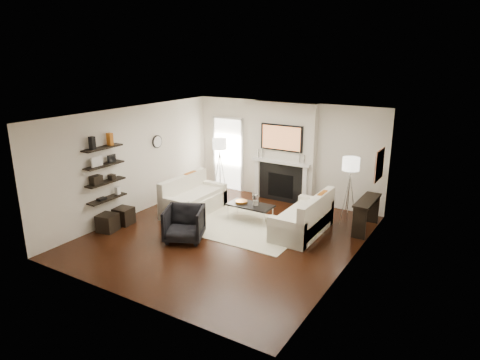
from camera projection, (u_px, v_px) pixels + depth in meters
The scene contains 71 objects.
room_envelope at pixel (226, 178), 9.19m from camera, with size 6.00×6.00×6.00m.
chimney_breast at pixel (284, 152), 11.55m from camera, with size 1.80×0.25×2.70m, color silver.
fireplace_surround at pixel (281, 183), 11.67m from camera, with size 1.30×0.02×1.04m, color black.
firebox at pixel (281, 185), 11.69m from camera, with size 0.75×0.02×0.65m, color black.
mantel_pilaster_l at pixel (257, 178), 12.00m from camera, with size 0.12×0.08×1.10m, color white.
mantel_pilaster_r at pixel (305, 186), 11.28m from camera, with size 0.12×0.08×1.10m, color white.
mantel_shelf at pixel (280, 162), 11.46m from camera, with size 1.70×0.18×0.07m, color white.
tv_body at pixel (282, 138), 11.29m from camera, with size 1.20×0.06×0.70m, color black.
tv_screen at pixel (281, 138), 11.27m from camera, with size 1.10×0.01×0.62m, color #BF723F.
candlestick_l_tall at pixel (263, 153), 11.69m from camera, with size 0.04×0.04×0.30m, color silver.
candlestick_l_short at pixel (259, 153), 11.76m from camera, with size 0.04×0.04×0.24m, color silver.
candlestick_r_tall at pixel (300, 158), 11.14m from camera, with size 0.04×0.04×0.30m, color silver.
candlestick_r_short at pixel (304, 160), 11.09m from camera, with size 0.04×0.04×0.24m, color silver.
hallway_panel at pixel (228, 154), 12.64m from camera, with size 0.90×0.02×2.10m, color white.
door_trim_l at pixel (215, 153), 12.86m from camera, with size 0.06×0.06×2.16m, color white.
door_trim_r at pixel (242, 156), 12.38m from camera, with size 0.06×0.06×2.16m, color white.
door_trim_top at pixel (228, 118), 12.32m from camera, with size 1.02×0.06×0.06m, color white.
rug at pixel (246, 227), 10.01m from camera, with size 2.60×2.00×0.01m, color beige.
loveseat_left_base at pixel (194, 204), 10.94m from camera, with size 0.85×1.80×0.42m, color white.
loveseat_left_back at pixel (183, 191), 11.01m from camera, with size 0.18×1.80×0.80m, color white.
loveseat_left_arm_n at pixel (174, 211), 10.25m from camera, with size 0.85×0.18×0.60m, color white.
loveseat_left_arm_s at pixel (212, 193), 11.57m from camera, with size 0.85×0.18×0.60m, color white.
loveseat_left_cushion at pixel (195, 195), 10.84m from camera, with size 0.63×1.44×0.10m, color white.
pillow_left_orange at pixel (190, 180), 11.20m from camera, with size 0.10×0.42×0.42m, color #A15413.
pillow_left_charcoal at pixel (176, 186), 10.71m from camera, with size 0.10×0.40×0.40m, color black.
loveseat_right_base at pixel (302, 224), 9.67m from camera, with size 0.85×1.80×0.42m, color white.
loveseat_right_back at pixel (317, 214), 9.41m from camera, with size 0.18×1.80×0.80m, color white.
loveseat_right_arm_n at pixel (287, 233), 8.98m from camera, with size 0.85×0.18×0.60m, color white.
loveseat_right_arm_s at pixel (315, 210), 10.31m from camera, with size 0.85×0.18×0.60m, color white.
loveseat_right_cushion at pixel (300, 213), 9.62m from camera, with size 0.63×1.44×0.10m, color white.
pillow_right_orange at pixel (322, 201), 9.60m from camera, with size 0.10×0.42×0.42m, color #A15413.
pillow_right_charcoal at pixel (312, 210), 9.11m from camera, with size 0.10×0.40×0.40m, color black.
coffee_table at pixel (250, 205), 10.32m from camera, with size 1.10×0.55×0.04m, color black.
coffee_leg_nw at pixel (228, 212), 10.44m from camera, with size 0.02×0.02×0.38m, color silver.
coffee_leg_ne at pixel (264, 220), 9.95m from camera, with size 0.02×0.02×0.38m, color silver.
coffee_leg_sw at pixel (237, 207), 10.80m from camera, with size 0.02×0.02×0.38m, color silver.
coffee_leg_se at pixel (273, 215), 10.31m from camera, with size 0.02×0.02×0.38m, color silver.
hurricane_glass at pixel (256, 200), 10.19m from camera, with size 0.15×0.15×0.27m, color white.
hurricane_candle at pixel (256, 203), 10.21m from camera, with size 0.09×0.09×0.13m, color white.
copper_bowl at pixel (241, 202), 10.43m from camera, with size 0.30×0.30×0.05m, color #A15B1A.
armchair at pixel (184, 222), 9.25m from camera, with size 0.80×0.75×0.82m, color black.
lamp_left_post at pixel (220, 173), 12.39m from camera, with size 0.02×0.02×1.20m, color silver.
lamp_left_shade at pixel (220, 144), 12.15m from camera, with size 0.40×0.40×0.30m, color white.
lamp_left_leg_a at pixel (223, 173), 12.34m from camera, with size 0.02×0.02×1.25m, color silver.
lamp_left_leg_b at pixel (220, 172), 12.50m from camera, with size 0.02×0.02×1.25m, color silver.
lamp_left_leg_c at pixel (217, 173), 12.34m from camera, with size 0.02×0.02×1.25m, color silver.
lamp_right_post at pixel (348, 198), 10.19m from camera, with size 0.02×0.02×1.20m, color silver.
lamp_right_shade at pixel (351, 164), 9.95m from camera, with size 0.40×0.40×0.30m, color white.
lamp_right_leg_a at pixel (353, 199), 10.14m from camera, with size 0.02×0.02×1.25m, color silver.
lamp_right_leg_b at pixel (347, 197), 10.30m from camera, with size 0.02×0.02×1.25m, color silver.
lamp_right_leg_c at pixel (345, 199), 10.14m from camera, with size 0.02×0.02×1.25m, color silver.
console_top at pixel (367, 200), 9.67m from camera, with size 0.35×1.20×0.04m, color black.
console_leg_n at pixel (359, 224), 9.33m from camera, with size 0.30×0.04×0.71m, color black.
console_leg_s at pixel (372, 209), 10.23m from camera, with size 0.30×0.04×0.71m, color black.
wall_art at pixel (379, 165), 9.45m from camera, with size 0.03×0.70×0.70m, color #B17958.
shelf_bottom at pixel (107, 199), 9.87m from camera, with size 0.25×1.00×0.04m, color black.
shelf_lower at pixel (106, 182), 9.75m from camera, with size 0.25×1.00×0.04m, color black.
shelf_upper at pixel (104, 165), 9.64m from camera, with size 0.25×1.00×0.04m, color black.
shelf_top at pixel (102, 148), 9.52m from camera, with size 0.25×1.00×0.04m, color black.
decor_magfile_a at pixel (92, 143), 9.26m from camera, with size 0.12×0.10×0.28m, color black.
decor_magfile_b at pixel (110, 139), 9.67m from camera, with size 0.12×0.10×0.28m, color #A15413.
decor_frame_a at pixel (97, 161), 9.45m from camera, with size 0.04×0.30×0.22m, color white.
decor_frame_b at pixel (112, 158), 9.80m from camera, with size 0.04×0.22×0.18m, color black.
decor_wine_rack at pixel (96, 180), 9.51m from camera, with size 0.18×0.25×0.20m, color black.
decor_box_small at pixel (112, 177), 9.89m from camera, with size 0.15×0.12×0.12m, color black.
decor_books at pixel (102, 199), 9.73m from camera, with size 0.14×0.20×0.05m, color black.
decor_box_tall at pixel (118, 191), 10.10m from camera, with size 0.10×0.10×0.18m, color white.
clock_rim at pixel (157, 142), 11.19m from camera, with size 0.34×0.34×0.04m, color black.
clock_face at pixel (158, 142), 11.18m from camera, with size 0.29×0.29×0.01m, color white.
ottoman_near at pixel (124, 216), 10.19m from camera, with size 0.40×0.40×0.40m, color black.
ottoman_far at pixel (108, 223), 9.78m from camera, with size 0.40×0.40×0.40m, color black.
Camera 1 is at (4.86, -7.37, 3.93)m, focal length 32.00 mm.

